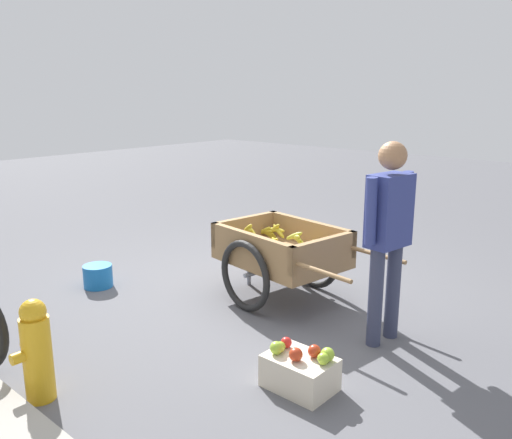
{
  "coord_description": "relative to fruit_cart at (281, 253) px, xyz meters",
  "views": [
    {
      "loc": [
        -3.26,
        3.43,
        1.89
      ],
      "look_at": [
        -0.13,
        -0.08,
        0.75
      ],
      "focal_mm": 37.1,
      "sensor_mm": 36.0,
      "label": 1
    }
  ],
  "objects": [
    {
      "name": "apple_crate",
      "position": [
        -1.08,
        1.13,
        -0.31
      ],
      "size": [
        0.44,
        0.32,
        0.31
      ],
      "color": "beige",
      "rests_on": "ground"
    },
    {
      "name": "fruit_cart",
      "position": [
        0.0,
        0.0,
        0.0
      ],
      "size": [
        1.74,
        1.02,
        0.73
      ],
      "color": "#937047",
      "rests_on": "ground"
    },
    {
      "name": "ground_plane",
      "position": [
        0.33,
        0.21,
        -0.44
      ],
      "size": [
        24.0,
        24.0,
        0.0
      ],
      "primitive_type": "plane",
      "color": "#56565B"
    },
    {
      "name": "plastic_bucket",
      "position": [
        1.54,
        0.98,
        -0.32
      ],
      "size": [
        0.28,
        0.28,
        0.22
      ],
      "primitive_type": "cylinder",
      "color": "#1966B2",
      "rests_on": "ground"
    },
    {
      "name": "vendor_person",
      "position": [
        -1.14,
        0.16,
        0.48
      ],
      "size": [
        0.24,
        0.54,
        1.55
      ],
      "color": "#333851",
      "rests_on": "ground"
    },
    {
      "name": "fire_hydrant",
      "position": [
        0.07,
        2.32,
        -0.1
      ],
      "size": [
        0.25,
        0.25,
        0.67
      ],
      "color": "gold",
      "rests_on": "ground"
    }
  ]
}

